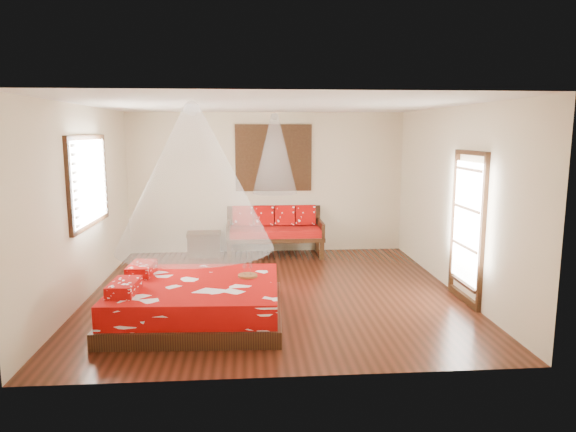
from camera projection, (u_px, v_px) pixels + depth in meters
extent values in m
cube|color=black|center=(274.00, 293.00, 7.83)|extent=(5.50, 5.50, 0.02)
cube|color=white|center=(273.00, 104.00, 7.37)|extent=(5.50, 5.50, 0.02)
cube|color=beige|center=(83.00, 203.00, 7.39)|extent=(0.02, 5.50, 2.80)
cube|color=beige|center=(455.00, 199.00, 7.81)|extent=(0.02, 5.50, 2.80)
cube|color=beige|center=(267.00, 183.00, 10.31)|extent=(5.50, 0.02, 2.80)
cube|color=beige|center=(288.00, 240.00, 4.88)|extent=(5.50, 0.02, 2.80)
cube|color=black|center=(198.00, 312.00, 6.67)|extent=(2.25, 2.05, 0.20)
cube|color=#A40705|center=(197.00, 294.00, 6.63)|extent=(2.15, 1.95, 0.30)
cube|color=#A40705|center=(124.00, 287.00, 6.16)|extent=(0.34, 0.58, 0.14)
cube|color=#A40705|center=(141.00, 269.00, 6.98)|extent=(0.34, 0.58, 0.14)
cube|color=black|center=(229.00, 250.00, 9.65)|extent=(0.08, 0.08, 0.42)
cube|color=black|center=(322.00, 249.00, 9.78)|extent=(0.08, 0.08, 0.42)
cube|color=black|center=(231.00, 242.00, 10.35)|extent=(0.08, 0.08, 0.42)
cube|color=black|center=(317.00, 241.00, 10.48)|extent=(0.08, 0.08, 0.42)
cube|color=black|center=(275.00, 237.00, 10.04)|extent=(1.88, 0.83, 0.08)
cube|color=#9B050A|center=(275.00, 231.00, 10.02)|extent=(1.82, 0.77, 0.14)
cube|color=black|center=(274.00, 219.00, 10.36)|extent=(1.88, 0.06, 0.55)
cube|color=black|center=(229.00, 230.00, 9.94)|extent=(0.06, 0.83, 0.30)
cube|color=black|center=(321.00, 228.00, 10.08)|extent=(0.06, 0.83, 0.30)
cube|color=#A40705|center=(243.00, 216.00, 10.18)|extent=(0.40, 0.20, 0.41)
cube|color=#A40705|center=(264.00, 216.00, 10.21)|extent=(0.40, 0.20, 0.41)
cube|color=#A40705|center=(285.00, 216.00, 10.24)|extent=(0.40, 0.20, 0.41)
cube|color=#A40705|center=(305.00, 215.00, 10.28)|extent=(0.40, 0.20, 0.41)
cube|color=black|center=(204.00, 245.00, 10.11)|extent=(0.65, 0.48, 0.41)
cube|color=black|center=(204.00, 234.00, 10.07)|extent=(0.69, 0.52, 0.05)
cube|color=black|center=(274.00, 158.00, 10.20)|extent=(1.52, 0.06, 1.32)
cube|color=black|center=(274.00, 158.00, 10.19)|extent=(1.35, 0.04, 1.10)
cube|color=black|center=(88.00, 181.00, 7.54)|extent=(0.08, 1.74, 1.34)
cube|color=silver|center=(91.00, 181.00, 7.54)|extent=(0.04, 1.54, 1.10)
cube|color=black|center=(467.00, 229.00, 7.27)|extent=(0.08, 1.02, 2.16)
cube|color=white|center=(466.00, 222.00, 7.25)|extent=(0.03, 0.82, 1.70)
cylinder|color=brown|center=(248.00, 276.00, 6.87)|extent=(0.26, 0.26, 0.03)
cone|color=white|center=(194.00, 178.00, 6.39)|extent=(1.99, 1.99, 1.80)
cone|color=white|center=(275.00, 154.00, 9.72)|extent=(0.85, 0.85, 1.50)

